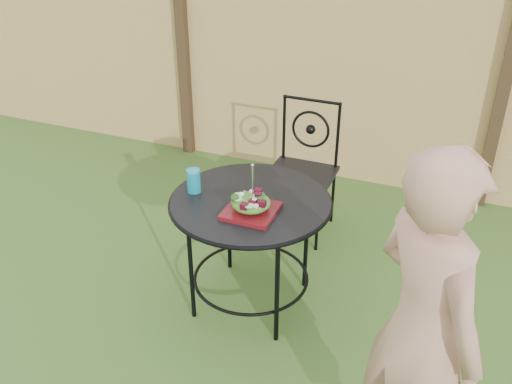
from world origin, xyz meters
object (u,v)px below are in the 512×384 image
(diner, at_px, (423,331))
(salad_plate, at_px, (251,211))
(patio_chair, at_px, (303,166))
(patio_table, at_px, (251,221))

(diner, height_order, salad_plate, diner)
(patio_chair, xyz_separation_m, diner, (1.02, -1.70, 0.29))
(patio_chair, height_order, diner, diner)
(patio_table, distance_m, salad_plate, 0.21)
(patio_chair, relative_size, salad_plate, 3.52)
(patio_table, relative_size, diner, 0.58)
(salad_plate, bearing_deg, patio_table, 113.57)
(patio_chair, xyz_separation_m, salad_plate, (0.04, -1.05, 0.23))
(diner, bearing_deg, patio_table, 7.86)
(diner, xyz_separation_m, salad_plate, (-0.98, 0.65, -0.05))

